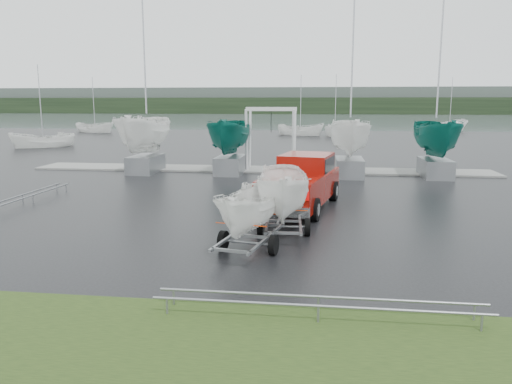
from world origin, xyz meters
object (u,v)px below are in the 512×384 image
pickup_truck (302,180)px  trailer_hitched (250,173)px  boat_hoist (271,130)px  trailer_parked (284,152)px

pickup_truck → trailer_hitched: bearing=-90.0°
trailer_hitched → boat_hoist: (-1.15, 17.96, 0.28)m
pickup_truck → trailer_parked: 4.94m
trailer_parked → trailer_hitched: bearing=-116.2°
pickup_truck → boat_hoist: boat_hoist is taller
trailer_parked → pickup_truck: bearing=80.8°
trailer_parked → boat_hoist: 16.00m
pickup_truck → trailer_hitched: (-1.31, -6.71, 1.24)m
pickup_truck → trailer_hitched: size_ratio=1.58×
pickup_truck → trailer_parked: trailer_parked is taller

